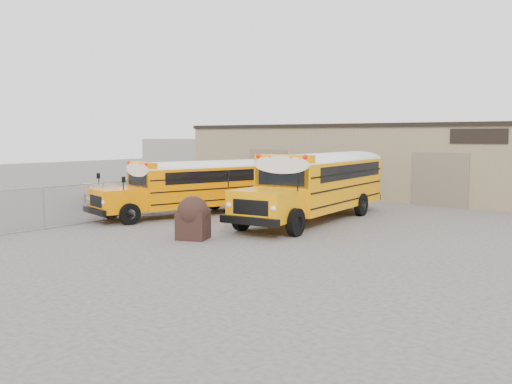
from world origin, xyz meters
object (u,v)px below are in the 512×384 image
Objects in this scene: car_dark at (170,187)px; school_bus_right at (369,173)px; car_white at (108,196)px; school_bus_left at (281,178)px; tarp_bundle at (193,217)px.

school_bus_right is at bearing -55.80° from car_dark.
school_bus_right is at bearing -26.04° from car_white.
school_bus_left is at bearing -70.17° from car_dark.
school_bus_left is 0.87× the size of school_bus_right.
car_white is 1.04× the size of car_dark.
car_white is 5.59m from car_dark.
tarp_bundle is 0.38× the size of car_dark.
school_bus_left reaches higher than car_white.
school_bus_right is 2.53× the size of car_dark.
school_bus_right reaches higher than car_white.
school_bus_right reaches higher than car_dark.
school_bus_left reaches higher than car_dark.
tarp_bundle is at bearing -89.82° from car_white.
school_bus_right is (3.57, 3.57, 0.25)m from school_bus_left.
school_bus_left is 5.83× the size of tarp_bundle.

